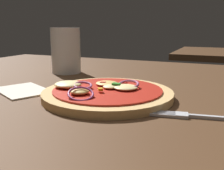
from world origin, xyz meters
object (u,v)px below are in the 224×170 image
fork (206,117)px  beer_glass (66,52)px  pizza (106,93)px  napkin (23,90)px

fork → beer_glass: bearing=148.7°
pizza → napkin: (-0.18, -0.02, -0.01)m
beer_glass → fork: bearing=-31.3°
fork → napkin: (-0.35, 0.02, -0.00)m
pizza → beer_glass: size_ratio=1.91×
pizza → napkin: size_ratio=1.68×
fork → napkin: size_ratio=1.20×
fork → beer_glass: beer_glass is taller
pizza → napkin: 0.18m
fork → beer_glass: (-0.39, 0.24, 0.06)m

